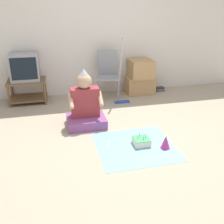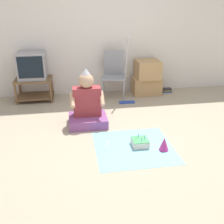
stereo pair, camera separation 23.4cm
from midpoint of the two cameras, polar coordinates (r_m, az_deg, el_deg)
The scene contains 13 objects.
ground_plane at distance 3.56m, azimuth 2.63°, elevation -6.53°, with size 16.00×16.00×0.00m, color tan.
wall_back at distance 5.27m, azimuth -4.01°, elevation 17.76°, with size 6.40×0.06×2.55m.
tv_stand at distance 5.15m, azimuth -19.17°, elevation 4.74°, with size 0.68×0.50×0.42m.
tv at distance 5.05m, azimuth -19.76°, elevation 9.20°, with size 0.50×0.44×0.49m.
folding_chair at distance 5.06m, azimuth -2.29°, elevation 8.71°, with size 0.51×0.51×0.90m.
cardboard_box_stack at distance 5.33m, azimuth 4.94°, elevation 7.66°, with size 0.56×0.46×0.69m.
dust_mop at distance 4.86m, azimuth 0.61°, elevation 6.24°, with size 0.28×0.38×1.20m.
book_pile at distance 5.62m, azimuth 9.16°, elevation 4.94°, with size 0.20×0.13×0.08m.
person_seated at distance 3.95m, azimuth -7.49°, elevation 0.98°, with size 0.57×0.48×0.87m.
party_cloth at distance 3.45m, azimuth 3.21°, elevation -7.47°, with size 1.00×0.97×0.01m.
birthday_cake at distance 3.47m, azimuth 4.48°, elevation -6.42°, with size 0.21×0.21×0.16m.
party_hat_blue at distance 3.41m, azimuth 9.67°, elevation -6.46°, with size 0.13×0.13×0.17m.
plastic_spoon_near at distance 3.50m, azimuth -2.70°, elevation -6.80°, with size 0.06×0.14×0.01m.
Camera 1 is at (-0.99, -2.94, 1.75)m, focal length 42.00 mm.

